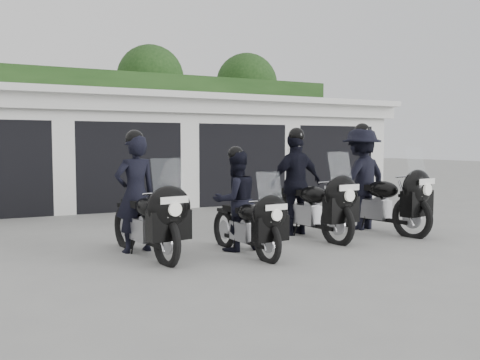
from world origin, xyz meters
name	(u,v)px	position (x,y,z in m)	size (l,w,h in m)	color
ground	(219,254)	(0.00, 0.00, 0.00)	(80.00, 80.00, 0.00)	gray
garage_block	(108,152)	(0.00, 8.06, 1.42)	(16.40, 6.80, 2.96)	silver
background_vegetation	(91,115)	(0.37, 12.92, 2.77)	(20.00, 3.90, 5.80)	#193613
police_bike_a	(144,204)	(-1.04, 0.40, 0.77)	(0.87, 2.21, 1.93)	black
police_bike_b	(241,207)	(0.36, -0.03, 0.71)	(0.80, 1.93, 1.68)	black
police_bike_c	(303,189)	(1.97, 0.73, 0.85)	(1.16, 2.32, 2.02)	black
police_bike_d	(369,183)	(3.45, 0.70, 0.91)	(1.38, 2.42, 2.13)	black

